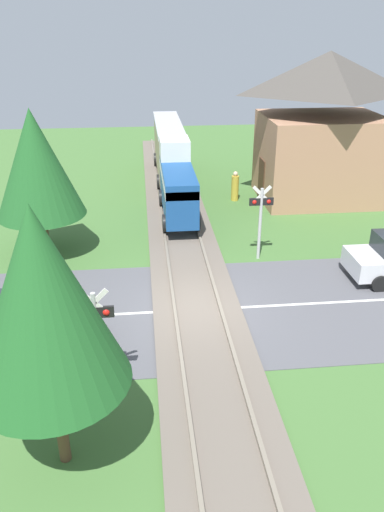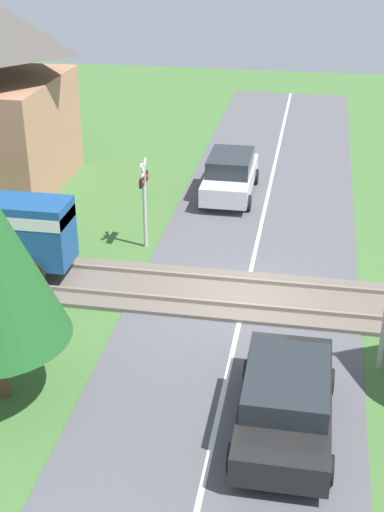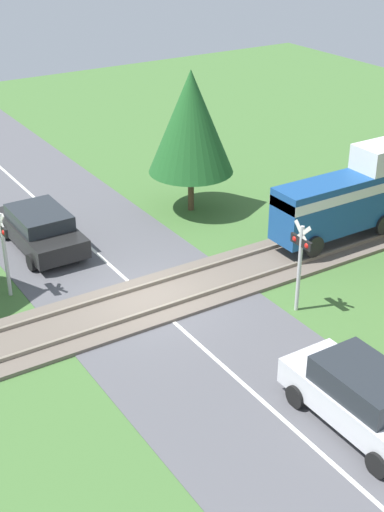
{
  "view_description": "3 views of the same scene",
  "coord_description": "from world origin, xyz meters",
  "views": [
    {
      "loc": [
        -1.55,
        -13.51,
        8.44
      ],
      "look_at": [
        0.0,
        1.53,
        1.2
      ],
      "focal_mm": 35.0,
      "sensor_mm": 36.0,
      "label": 1
    },
    {
      "loc": [
        -17.53,
        -1.61,
        10.17
      ],
      "look_at": [
        0.0,
        1.53,
        1.2
      ],
      "focal_mm": 50.0,
      "sensor_mm": 36.0,
      "label": 2
    },
    {
      "loc": [
        16.82,
        -9.12,
        11.58
      ],
      "look_at": [
        0.0,
        1.53,
        1.2
      ],
      "focal_mm": 50.0,
      "sensor_mm": 36.0,
      "label": 3
    }
  ],
  "objects": [
    {
      "name": "tree_by_station",
      "position": [
        12.68,
        10.84,
        2.45
      ],
      "size": [
        2.02,
        2.02,
        3.48
      ],
      "color": "brown",
      "rests_on": "ground_plane"
    },
    {
      "name": "car_far_side",
      "position": [
        7.7,
        1.44,
        0.84
      ],
      "size": [
        4.28,
        1.89,
        1.63
      ],
      "color": "silver",
      "rests_on": "ground_plane"
    },
    {
      "name": "track_bed",
      "position": [
        0.0,
        0.0,
        0.07
      ],
      "size": [
        2.8,
        48.0,
        0.24
      ],
      "color": "#665B51",
      "rests_on": "ground_plane"
    },
    {
      "name": "ground_plane",
      "position": [
        0.0,
        0.0,
        0.0
      ],
      "size": [
        60.0,
        60.0,
        0.0
      ],
      "primitive_type": "plane",
      "color": "#426B33"
    },
    {
      "name": "crossing_signal_east_approach",
      "position": [
        2.78,
        3.56,
        1.89
      ],
      "size": [
        0.9,
        0.18,
        2.94
      ],
      "color": "#B7B7B7",
      "rests_on": "ground_plane"
    },
    {
      "name": "road_surface",
      "position": [
        0.0,
        0.0,
        0.01
      ],
      "size": [
        48.0,
        6.4,
        0.02
      ],
      "color": "#515156",
      "rests_on": "ground_plane"
    },
    {
      "name": "car_near_crossing",
      "position": [
        -5.39,
        -1.44,
        0.77
      ],
      "size": [
        4.4,
        2.06,
        1.46
      ],
      "color": "black",
      "rests_on": "ground_plane"
    }
  ]
}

